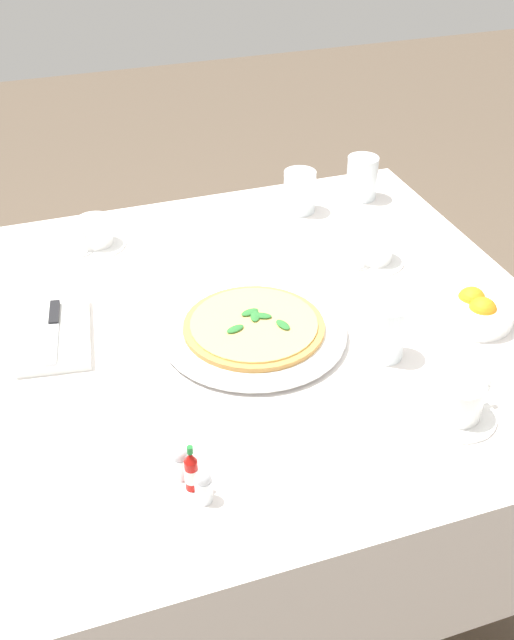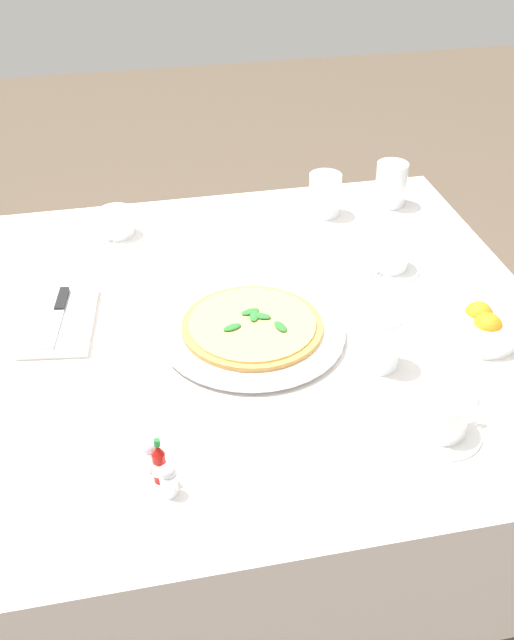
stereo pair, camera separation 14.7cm
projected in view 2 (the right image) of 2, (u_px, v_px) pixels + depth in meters
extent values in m
plane|color=brown|center=(261.00, 568.00, 1.93)|extent=(8.00, 8.00, 0.00)
cube|color=white|center=(262.00, 325.00, 1.50)|extent=(1.10, 1.10, 0.02)
cube|color=white|center=(508.00, 351.00, 1.68)|extent=(1.10, 0.01, 0.28)
cube|color=white|center=(217.00, 253.00, 2.03)|extent=(0.01, 1.10, 0.28)
cube|color=white|center=(340.00, 618.00, 1.16)|extent=(0.01, 1.10, 0.28)
cylinder|color=brown|center=(50.00, 364.00, 2.01)|extent=(0.06, 0.06, 0.73)
cylinder|color=brown|center=(387.00, 321.00, 2.16)|extent=(0.06, 0.06, 0.73)
cylinder|color=white|center=(252.00, 334.00, 1.46)|extent=(0.21, 0.21, 0.01)
cylinder|color=white|center=(252.00, 331.00, 1.45)|extent=(0.35, 0.35, 0.01)
cylinder|color=#C68E47|center=(252.00, 326.00, 1.45)|extent=(0.26, 0.26, 0.01)
cylinder|color=#EAC66B|center=(252.00, 323.00, 1.44)|extent=(0.24, 0.24, 0.00)
ellipsoid|color=#2D7533|center=(280.00, 326.00, 1.43)|extent=(0.04, 0.03, 0.01)
ellipsoid|color=#2D7533|center=(262.00, 316.00, 1.45)|extent=(0.03, 0.04, 0.01)
ellipsoid|color=#2D7533|center=(250.00, 312.00, 1.46)|extent=(0.03, 0.04, 0.01)
ellipsoid|color=#2D7533|center=(232.00, 327.00, 1.42)|extent=(0.03, 0.04, 0.01)
ellipsoid|color=#2D7533|center=(255.00, 316.00, 1.45)|extent=(0.04, 0.03, 0.01)
cylinder|color=white|center=(389.00, 268.00, 1.65)|extent=(0.13, 0.13, 0.01)
cylinder|color=white|center=(390.00, 255.00, 1.63)|extent=(0.08, 0.08, 0.06)
torus|color=white|center=(373.00, 262.00, 1.61)|extent=(0.02, 0.03, 0.03)
cylinder|color=black|center=(391.00, 245.00, 1.62)|extent=(0.07, 0.07, 0.00)
cylinder|color=white|center=(118.00, 235.00, 1.77)|extent=(0.13, 0.13, 0.01)
cylinder|color=white|center=(116.00, 222.00, 1.75)|extent=(0.08, 0.08, 0.06)
torus|color=white|center=(101.00, 230.00, 1.72)|extent=(0.03, 0.03, 0.03)
cylinder|color=black|center=(115.00, 212.00, 1.74)|extent=(0.07, 0.07, 0.00)
cylinder|color=white|center=(441.00, 431.00, 1.25)|extent=(0.13, 0.13, 0.01)
cylinder|color=white|center=(444.00, 415.00, 1.23)|extent=(0.08, 0.08, 0.06)
torus|color=white|center=(471.00, 406.00, 1.24)|extent=(0.01, 0.04, 0.03)
cylinder|color=black|center=(446.00, 402.00, 1.21)|extent=(0.07, 0.07, 0.00)
cylinder|color=white|center=(382.00, 340.00, 1.36)|extent=(0.07, 0.07, 0.11)
cylinder|color=silver|center=(381.00, 348.00, 1.37)|extent=(0.06, 0.06, 0.07)
cylinder|color=white|center=(391.00, 184.00, 1.87)|extent=(0.08, 0.08, 0.11)
cylinder|color=silver|center=(390.00, 189.00, 1.88)|extent=(0.07, 0.07, 0.08)
cylinder|color=white|center=(325.00, 194.00, 1.83)|extent=(0.08, 0.08, 0.10)
cylinder|color=silver|center=(324.00, 201.00, 1.84)|extent=(0.07, 0.07, 0.06)
cube|color=white|center=(59.00, 320.00, 1.49)|extent=(0.24, 0.16, 0.02)
cube|color=silver|center=(54.00, 329.00, 1.44)|extent=(0.12, 0.04, 0.01)
cube|color=black|center=(62.00, 299.00, 1.52)|extent=(0.08, 0.03, 0.01)
cylinder|color=white|center=(481.00, 326.00, 1.45)|extent=(0.15, 0.15, 0.04)
sphere|color=orange|center=(487.00, 327.00, 1.42)|extent=(0.06, 0.06, 0.06)
sphere|color=orange|center=(478.00, 316.00, 1.45)|extent=(0.06, 0.06, 0.06)
cylinder|color=#B7140F|center=(160.00, 467.00, 1.15)|extent=(0.02, 0.02, 0.05)
cylinder|color=white|center=(160.00, 467.00, 1.15)|extent=(0.02, 0.02, 0.02)
cone|color=#B7140F|center=(158.00, 450.00, 1.13)|extent=(0.02, 0.02, 0.02)
cylinder|color=#1E722D|center=(157.00, 443.00, 1.12)|extent=(0.01, 0.01, 0.01)
cylinder|color=white|center=(169.00, 484.00, 1.13)|extent=(0.03, 0.03, 0.04)
cylinder|color=white|center=(169.00, 486.00, 1.14)|extent=(0.02, 0.02, 0.03)
sphere|color=silver|center=(168.00, 472.00, 1.12)|extent=(0.02, 0.02, 0.02)
cylinder|color=white|center=(151.00, 458.00, 1.17)|extent=(0.03, 0.03, 0.04)
cylinder|color=#38332D|center=(152.00, 461.00, 1.18)|extent=(0.02, 0.02, 0.03)
sphere|color=silver|center=(150.00, 447.00, 1.16)|extent=(0.02, 0.02, 0.02)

